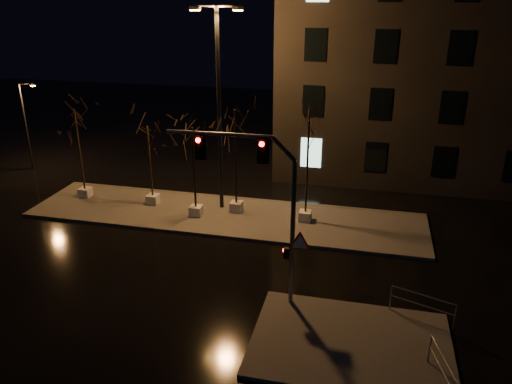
# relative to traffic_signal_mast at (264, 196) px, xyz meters

# --- Properties ---
(ground) EXTENTS (90.00, 90.00, 0.00)m
(ground) POSITION_rel_traffic_signal_mast_xyz_m (-3.90, 1.53, -4.63)
(ground) COLOR black
(ground) RESTS_ON ground
(median) EXTENTS (22.00, 5.00, 0.15)m
(median) POSITION_rel_traffic_signal_mast_xyz_m (-3.90, 7.53, -4.55)
(median) COLOR #4E4A45
(median) RESTS_ON ground
(sidewalk_corner) EXTENTS (7.00, 5.00, 0.15)m
(sidewalk_corner) POSITION_rel_traffic_signal_mast_xyz_m (3.60, -1.97, -4.55)
(sidewalk_corner) COLOR #4E4A45
(sidewalk_corner) RESTS_ON ground
(building) EXTENTS (25.00, 12.00, 15.00)m
(building) POSITION_rel_traffic_signal_mast_xyz_m (10.10, 19.53, 2.87)
(building) COLOR black
(building) RESTS_ON ground
(tree_0) EXTENTS (1.80, 1.80, 5.39)m
(tree_0) POSITION_rel_traffic_signal_mast_xyz_m (-12.82, 8.08, -0.39)
(tree_0) COLOR silver
(tree_0) RESTS_ON median
(tree_1) EXTENTS (1.80, 1.80, 4.78)m
(tree_1) POSITION_rel_traffic_signal_mast_xyz_m (-8.38, 8.01, -0.85)
(tree_1) COLOR silver
(tree_1) RESTS_ON median
(tree_2) EXTENTS (1.80, 1.80, 5.14)m
(tree_2) POSITION_rel_traffic_signal_mast_xyz_m (-5.38, 7.03, -0.58)
(tree_2) COLOR silver
(tree_2) RESTS_ON median
(tree_3) EXTENTS (1.80, 1.80, 5.95)m
(tree_3) POSITION_rel_traffic_signal_mast_xyz_m (-3.35, 8.09, 0.03)
(tree_3) COLOR silver
(tree_3) RESTS_ON median
(tree_4) EXTENTS (1.80, 1.80, 6.34)m
(tree_4) POSITION_rel_traffic_signal_mast_xyz_m (0.61, 7.73, 0.33)
(tree_4) COLOR silver
(tree_4) RESTS_ON median
(traffic_signal_mast) EXTENTS (5.59, 0.28, 6.82)m
(traffic_signal_mast) POSITION_rel_traffic_signal_mast_xyz_m (0.00, 0.00, 0.00)
(traffic_signal_mast) COLOR slate
(traffic_signal_mast) RESTS_ON sidewalk_corner
(streetlight_main) EXTENTS (2.74, 0.57, 10.94)m
(streetlight_main) POSITION_rel_traffic_signal_mast_xyz_m (-4.33, 8.48, 1.83)
(streetlight_main) COLOR black
(streetlight_main) RESTS_ON median
(streetlight_far) EXTENTS (1.15, 0.53, 6.03)m
(streetlight_far) POSITION_rel_traffic_signal_mast_xyz_m (-19.36, 12.22, -1.31)
(streetlight_far) COLOR black
(streetlight_far) RESTS_ON ground
(guard_rail_a) EXTENTS (2.31, 0.87, 1.06)m
(guard_rail_a) POSITION_rel_traffic_signal_mast_xyz_m (6.09, 0.03, -3.79)
(guard_rail_a) COLOR slate
(guard_rail_a) RESTS_ON sidewalk_corner
(guard_rail_b) EXTENTS (0.61, 2.22, 1.08)m
(guard_rail_b) POSITION_rel_traffic_signal_mast_xyz_m (6.45, -3.48, -3.78)
(guard_rail_b) COLOR slate
(guard_rail_b) RESTS_ON sidewalk_corner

